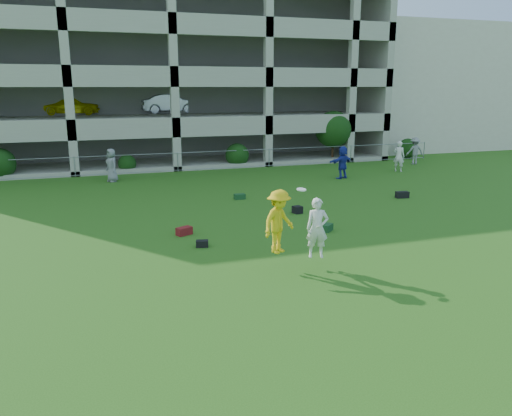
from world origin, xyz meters
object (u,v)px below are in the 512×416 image
object	(u,v)px
stucco_building	(412,88)
crate_d	(297,210)
bystander_e	(399,156)
bystander_f	(415,151)
bystander_c	(112,165)
bystander_d	(342,162)
parking_garage	(155,74)
frisbee_contest	(288,223)

from	to	relation	value
stucco_building	crate_d	xyz separation A→B (m)	(-20.08, -20.98, -4.85)
bystander_e	bystander_f	size ratio (longest dim) A/B	1.04
bystander_c	stucco_building	bearing A→B (deg)	88.64
stucco_building	bystander_d	xyz separation A→B (m)	(-14.49, -14.32, -4.08)
stucco_building	bystander_d	size ratio (longest dim) A/B	8.65
stucco_building	parking_garage	size ratio (longest dim) A/B	0.53
bystander_c	bystander_d	size ratio (longest dim) A/B	0.99
stucco_building	bystander_e	distance (m)	17.14
stucco_building	frisbee_contest	world-z (taller)	stucco_building
frisbee_contest	bystander_c	bearing A→B (deg)	104.69
bystander_d	bystander_e	distance (m)	4.56
bystander_c	frisbee_contest	distance (m)	16.24
bystander_c	bystander_f	world-z (taller)	bystander_c
bystander_e	frisbee_contest	bearing A→B (deg)	94.62
stucco_building	bystander_f	bearing A→B (deg)	-123.42
bystander_f	parking_garage	world-z (taller)	parking_garage
bystander_d	bystander_f	xyz separation A→B (m)	(7.18, 3.25, -0.02)
crate_d	parking_garage	xyz separation A→B (m)	(-2.94, 20.68, 5.86)
bystander_e	parking_garage	bearing A→B (deg)	2.96
bystander_d	bystander_f	world-z (taller)	bystander_d
bystander_d	parking_garage	world-z (taller)	parking_garage
bystander_f	frisbee_contest	distance (m)	22.22
bystander_f	parking_garage	xyz separation A→B (m)	(-15.70, 10.77, 5.11)
parking_garage	stucco_building	bearing A→B (deg)	0.75
bystander_f	bystander_c	bearing A→B (deg)	9.25
bystander_c	bystander_d	xyz separation A→B (m)	(12.53, -3.13, 0.01)
bystander_f	bystander_e	bearing A→B (deg)	47.87
bystander_c	bystander_e	xyz separation A→B (m)	(16.97, -2.09, 0.03)
frisbee_contest	bystander_e	bearing A→B (deg)	46.62
bystander_d	crate_d	bearing A→B (deg)	28.36
parking_garage	bystander_d	bearing A→B (deg)	-58.70
bystander_d	parking_garage	size ratio (longest dim) A/B	0.06
crate_d	frisbee_contest	xyz separation A→B (m)	(-2.82, -5.92, 1.22)
stucco_building	frisbee_contest	distance (m)	35.51
stucco_building	bystander_e	world-z (taller)	stucco_building
bystander_f	crate_d	size ratio (longest dim) A/B	5.16
crate_d	frisbee_contest	distance (m)	6.67
frisbee_contest	bystander_f	bearing A→B (deg)	45.41
bystander_d	crate_d	size ratio (longest dim) A/B	5.28
stucco_building	bystander_d	bearing A→B (deg)	-135.33
frisbee_contest	stucco_building	bearing A→B (deg)	49.58
stucco_building	bystander_e	xyz separation A→B (m)	(-10.04, -13.29, -4.06)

